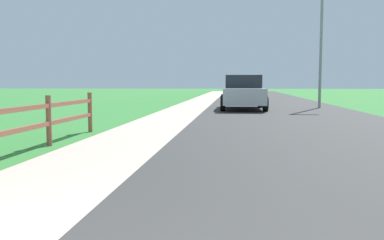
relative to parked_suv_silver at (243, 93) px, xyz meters
name	(u,v)px	position (x,y,z in m)	size (l,w,h in m)	color
ground_plane	(213,103)	(-1.79, 6.47, -0.81)	(120.00, 120.00, 0.00)	#2F7131
road_asphalt	(266,101)	(1.71, 8.47, -0.81)	(7.00, 66.00, 0.01)	#2E2E2E
curb_concrete	(172,101)	(-4.79, 8.47, -0.81)	(6.00, 66.00, 0.01)	#B39E8F
grass_verge	(150,101)	(-6.29, 8.47, -0.80)	(5.00, 66.00, 0.00)	#2F7131
parked_suv_silver	(243,93)	(0.00, 0.00, 0.00)	(2.22, 4.80, 1.65)	#B7BABF
parked_car_beige	(243,90)	(0.13, 8.49, -0.05)	(2.09, 4.57, 1.50)	#C6B793
parked_car_red	(243,89)	(0.32, 18.68, -0.10)	(2.11, 4.57, 1.42)	maroon
street_lamp	(323,27)	(4.02, 1.48, 3.26)	(1.17, 0.20, 6.92)	gray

